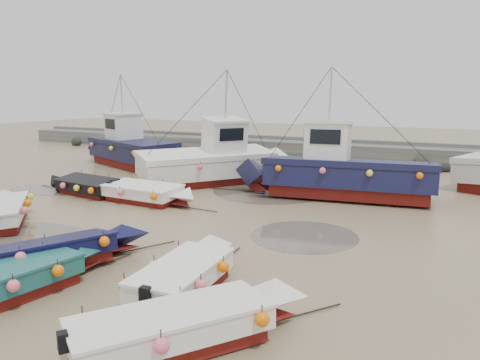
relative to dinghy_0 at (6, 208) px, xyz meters
The scene contains 17 objects.
ground 5.28m from the dinghy_0, 16.00° to the left, with size 120.00×120.00×0.00m, color #978061.
seawall 23.99m from the dinghy_0, 77.73° to the left, with size 60.00×4.92×1.50m.
puddle_a 2.73m from the dinghy_0, 18.66° to the right, with size 5.09×5.09×0.01m, color #595247.
puddle_b 11.64m from the dinghy_0, 17.96° to the left, with size 3.84×3.84×0.01m, color #595247.
puddle_c 6.39m from the dinghy_0, 127.52° to the left, with size 4.06×4.06×0.01m, color #595247.
puddle_d 13.36m from the dinghy_0, 58.58° to the left, with size 6.81×6.81×0.01m, color #595247.
dinghy_0 is the anchor object (origin of this frame).
dinghy_1 6.28m from the dinghy_0, 26.27° to the right, with size 3.88×6.33×1.43m.
dinghy_2 7.60m from the dinghy_0, 31.81° to the right, with size 2.09×5.16×1.43m.
dinghy_3 12.34m from the dinghy_0, 21.07° to the right, with size 4.15×5.52×1.43m.
dinghy_4 5.33m from the dinghy_0, 102.52° to the left, with size 5.72×2.20×1.43m.
dinghy_5 5.95m from the dinghy_0, 59.75° to the left, with size 6.03×2.30×1.43m.
dinghy_6 10.21m from the dinghy_0, 12.11° to the right, with size 2.11×5.54×1.43m.
cabin_boat_0 14.69m from the dinghy_0, 111.82° to the left, with size 10.93×6.11×6.22m.
cabin_boat_1 11.25m from the dinghy_0, 72.58° to the left, with size 7.24×9.36×6.22m.
cabin_boat_2 14.46m from the dinghy_0, 44.55° to the left, with size 11.19×4.14×6.22m.
person 8.78m from the dinghy_0, 81.75° to the left, with size 0.59×0.39×1.62m, color #1B2337.
Camera 1 is at (11.27, -13.07, 4.99)m, focal length 35.00 mm.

